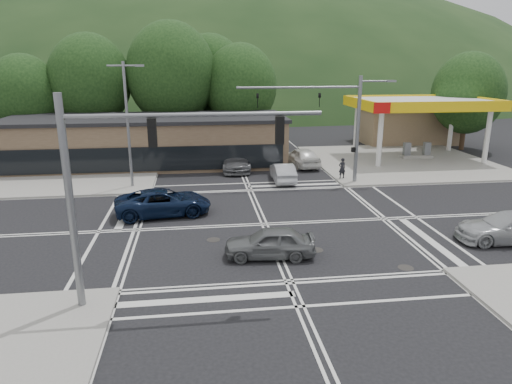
{
  "coord_description": "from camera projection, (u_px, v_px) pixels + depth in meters",
  "views": [
    {
      "loc": [
        -3.67,
        -24.32,
        9.0
      ],
      "look_at": [
        -0.24,
        1.87,
        1.4
      ],
      "focal_mm": 32.0,
      "sensor_mm": 36.0,
      "label": 1
    }
  ],
  "objects": [
    {
      "name": "tree_ne",
      "position": [
        468.0,
        93.0,
        46.55
      ],
      "size": [
        7.2,
        7.2,
        9.99
      ],
      "color": "#382619",
      "rests_on": "ground"
    },
    {
      "name": "car_queue_b",
      "position": [
        302.0,
        157.0,
        40.28
      ],
      "size": [
        2.67,
        5.19,
        1.69
      ],
      "primitive_type": "imported",
      "rotation": [
        0.0,
        0.0,
        3.28
      ],
      "color": "silver",
      "rests_on": "ground"
    },
    {
      "name": "tree_n_a",
      "position": [
        90.0,
        81.0,
        45.27
      ],
      "size": [
        8.0,
        8.0,
        11.75
      ],
      "color": "#382619",
      "rests_on": "ground"
    },
    {
      "name": "tree_n_b",
      "position": [
        171.0,
        73.0,
        46.09
      ],
      "size": [
        9.0,
        9.0,
        12.98
      ],
      "color": "#382619",
      "rests_on": "ground"
    },
    {
      "name": "sidewalk_ne",
      "position": [
        400.0,
        161.0,
        42.26
      ],
      "size": [
        16.0,
        16.0,
        0.15
      ],
      "primitive_type": "cube",
      "color": "gray",
      "rests_on": "ground"
    },
    {
      "name": "car_blue_west",
      "position": [
        163.0,
        202.0,
        27.53
      ],
      "size": [
        6.0,
        3.37,
        1.58
      ],
      "primitive_type": "imported",
      "rotation": [
        0.0,
        0.0,
        1.71
      ],
      "color": "black",
      "rests_on": "ground"
    },
    {
      "name": "car_silver_east",
      "position": [
        509.0,
        227.0,
        23.43
      ],
      "size": [
        5.54,
        2.77,
        1.54
      ],
      "primitive_type": "imported",
      "rotation": [
        0.0,
        0.0,
        -1.69
      ],
      "color": "#A8ACB0",
      "rests_on": "ground"
    },
    {
      "name": "car_queue_a",
      "position": [
        283.0,
        172.0,
        35.3
      ],
      "size": [
        1.61,
        4.37,
        1.43
      ],
      "primitive_type": "imported",
      "rotation": [
        0.0,
        0.0,
        3.12
      ],
      "color": "#AFB2B7",
      "rests_on": "ground"
    },
    {
      "name": "car_grey_center",
      "position": [
        270.0,
        243.0,
        21.58
      ],
      "size": [
        4.44,
        2.14,
        1.46
      ],
      "primitive_type": "imported",
      "rotation": [
        0.0,
        0.0,
        -1.67
      ],
      "color": "slate",
      "rests_on": "ground"
    },
    {
      "name": "tree_n_c",
      "position": [
        240.0,
        86.0,
        47.32
      ],
      "size": [
        7.6,
        7.6,
        10.87
      ],
      "color": "#382619",
      "rests_on": "ground"
    },
    {
      "name": "ground",
      "position": [
        264.0,
        224.0,
        26.12
      ],
      "size": [
        120.0,
        120.0,
        0.0
      ],
      "primitive_type": "plane",
      "color": "black",
      "rests_on": "ground"
    },
    {
      "name": "pedestrian",
      "position": [
        342.0,
        168.0,
        35.57
      ],
      "size": [
        0.65,
        0.49,
        1.61
      ],
      "primitive_type": "imported",
      "rotation": [
        0.0,
        0.0,
        3.34
      ],
      "color": "black",
      "rests_on": "sidewalk_ne"
    },
    {
      "name": "streetlight_nw",
      "position": [
        128.0,
        119.0,
        32.25
      ],
      "size": [
        2.5,
        0.25,
        9.0
      ],
      "color": "slate",
      "rests_on": "ground"
    },
    {
      "name": "signal_mast_sw",
      "position": [
        121.0,
        175.0,
        16.09
      ],
      "size": [
        9.14,
        0.28,
        8.0
      ],
      "color": "slate",
      "rests_on": "ground"
    },
    {
      "name": "convenience_store",
      "position": [
        406.0,
        126.0,
        51.91
      ],
      "size": [
        10.0,
        6.0,
        3.8
      ],
      "primitive_type": "cube",
      "color": "#846B4F",
      "rests_on": "ground"
    },
    {
      "name": "commercial_row",
      "position": [
        148.0,
        142.0,
        40.77
      ],
      "size": [
        24.0,
        8.0,
        4.0
      ],
      "primitive_type": "cube",
      "color": "brown",
      "rests_on": "ground"
    },
    {
      "name": "sidewalk_nw",
      "position": [
        63.0,
        171.0,
        38.52
      ],
      "size": [
        16.0,
        16.0,
        0.15
      ],
      "primitive_type": "cube",
      "color": "gray",
      "rests_on": "ground"
    },
    {
      "name": "tree_n_e",
      "position": [
        210.0,
        78.0,
        50.58
      ],
      "size": [
        8.4,
        8.4,
        11.98
      ],
      "color": "#382619",
      "rests_on": "ground"
    },
    {
      "name": "signal_mast_ne",
      "position": [
        342.0,
        117.0,
        33.39
      ],
      "size": [
        11.65,
        0.3,
        8.0
      ],
      "color": "slate",
      "rests_on": "ground"
    },
    {
      "name": "tree_n_d",
      "position": [
        25.0,
        95.0,
        43.93
      ],
      "size": [
        6.8,
        6.8,
        9.76
      ],
      "color": "#382619",
      "rests_on": "ground"
    },
    {
      "name": "car_northbound",
      "position": [
        235.0,
        160.0,
        39.04
      ],
      "size": [
        2.36,
        5.7,
        1.65
      ],
      "primitive_type": "imported",
      "rotation": [
        0.0,
        0.0,
        -0.01
      ],
      "color": "#5A5B5E",
      "rests_on": "ground"
    },
    {
      "name": "gas_station_canopy",
      "position": [
        421.0,
        106.0,
        42.08
      ],
      "size": [
        12.32,
        8.34,
        5.75
      ],
      "color": "silver",
      "rests_on": "ground"
    },
    {
      "name": "hill_north",
      "position": [
        211.0,
        99.0,
        111.88
      ],
      "size": [
        252.0,
        126.0,
        140.0
      ],
      "primitive_type": "ellipsoid",
      "color": "#1E3819",
      "rests_on": "ground"
    }
  ]
}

